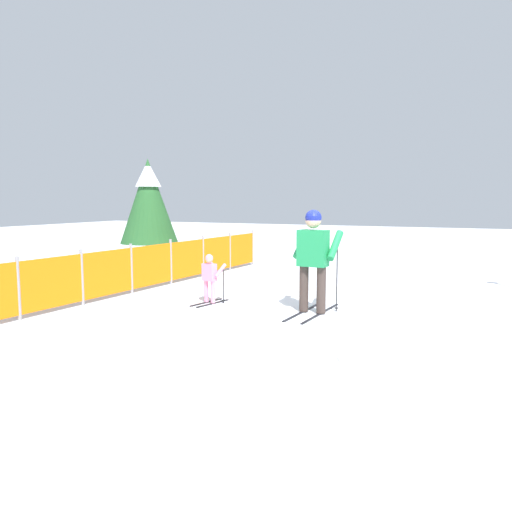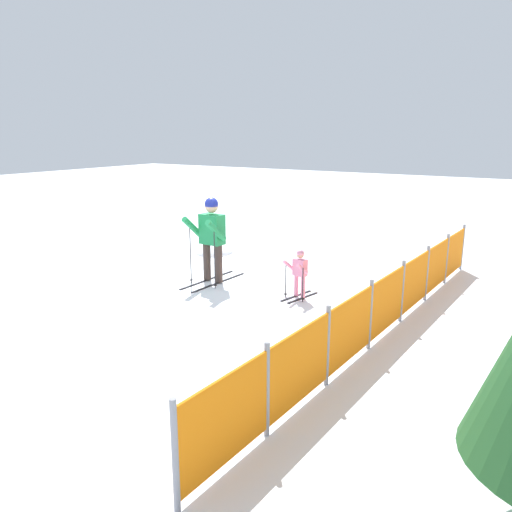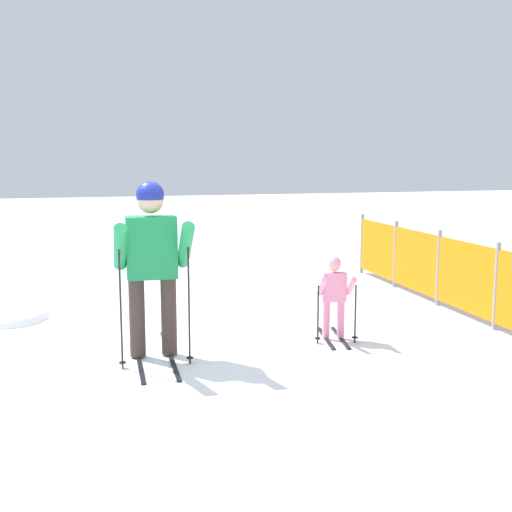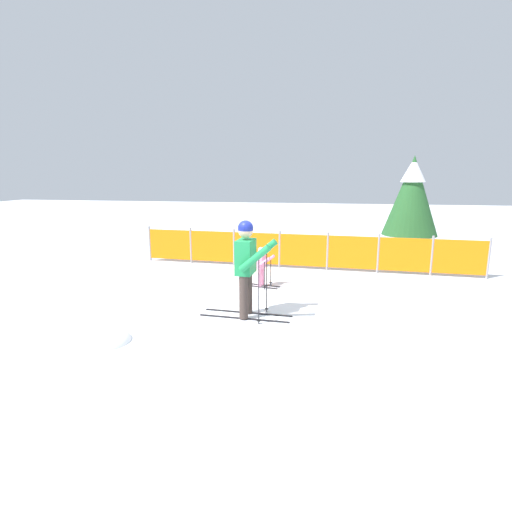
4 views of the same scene
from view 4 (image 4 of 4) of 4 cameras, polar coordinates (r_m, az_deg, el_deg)
name	(u,v)px [view 4 (image 4 of 4)]	position (r m, az deg, el deg)	size (l,w,h in m)	color
ground_plane	(251,317)	(7.69, -0.68, -8.65)	(60.00, 60.00, 0.00)	white
skier_adult	(247,260)	(7.40, -1.27, -0.58)	(1.76, 0.80, 1.84)	black
skier_child	(262,264)	(9.53, 0.81, -1.14)	(0.93, 0.49, 0.97)	black
safety_fence	(303,250)	(11.40, 6.75, 0.82)	(9.59, 0.62, 1.08)	gray
conifer_far	(412,194)	(14.00, 21.38, 8.19)	(1.75, 1.75, 3.25)	#4C3823
snow_mound	(97,341)	(7.13, -21.74, -11.20)	(1.10, 0.94, 0.44)	white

